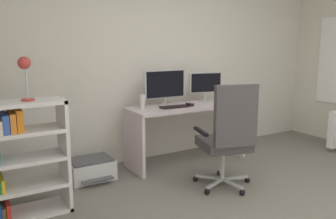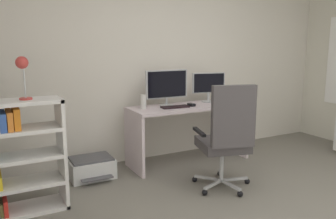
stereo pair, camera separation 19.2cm
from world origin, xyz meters
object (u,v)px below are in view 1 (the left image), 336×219
(desktop_speaker, at_px, (142,102))
(bookshelf, at_px, (7,161))
(monitor_secondary, at_px, (206,84))
(office_chair, at_px, (228,135))
(desk_lamp, at_px, (25,69))
(desk, at_px, (187,120))
(printer, at_px, (91,169))
(monitor_main, at_px, (165,85))
(computer_mouse, at_px, (190,105))
(keyboard, at_px, (174,107))

(desktop_speaker, xyz_separation_m, bookshelf, (-1.55, -0.51, -0.31))
(monitor_secondary, relative_size, office_chair, 0.40)
(desktop_speaker, height_order, office_chair, office_chair)
(desktop_speaker, relative_size, desk_lamp, 0.45)
(monitor_secondary, bearing_deg, desktop_speaker, -177.18)
(desk_lamp, bearing_deg, monitor_secondary, 13.48)
(desk, distance_m, printer, 1.34)
(monitor_main, bearing_deg, desktop_speaker, -172.05)
(office_chair, bearing_deg, monitor_main, 96.84)
(office_chair, bearing_deg, computer_mouse, 81.62)
(monitor_main, relative_size, monitor_secondary, 1.26)
(keyboard, xyz_separation_m, printer, (-1.02, 0.12, -0.64))
(office_chair, bearing_deg, bookshelf, 166.01)
(office_chair, bearing_deg, monitor_secondary, 64.72)
(monitor_main, distance_m, bookshelf, 2.03)
(desk_lamp, distance_m, printer, 1.46)
(desk, distance_m, desk_lamp, 2.15)
(monitor_main, distance_m, monitor_secondary, 0.63)
(bookshelf, bearing_deg, desk, 12.03)
(desk, height_order, monitor_secondary, monitor_secondary)
(monitor_secondary, height_order, office_chair, monitor_secondary)
(desk, distance_m, computer_mouse, 0.22)
(desktop_speaker, distance_m, printer, 0.97)
(monitor_secondary, bearing_deg, office_chair, -115.28)
(monitor_secondary, height_order, printer, monitor_secondary)
(desktop_speaker, relative_size, bookshelf, 0.17)
(monitor_main, xyz_separation_m, printer, (-1.00, -0.05, -0.88))
(desktop_speaker, bearing_deg, monitor_main, 7.95)
(office_chair, height_order, printer, office_chair)
(desk, bearing_deg, keyboard, -163.27)
(desktop_speaker, bearing_deg, bookshelf, -161.84)
(desk, xyz_separation_m, office_chair, (-0.14, -0.96, 0.04))
(monitor_main, height_order, desktop_speaker, monitor_main)
(desk, xyz_separation_m, printer, (-1.26, 0.05, -0.43))
(desk, xyz_separation_m, computer_mouse, (-0.01, -0.07, 0.21))
(desk, height_order, bookshelf, bookshelf)
(keyboard, xyz_separation_m, office_chair, (0.10, -0.89, -0.16))
(desk, distance_m, bookshelf, 2.21)
(monitor_main, relative_size, bookshelf, 0.55)
(office_chair, bearing_deg, printer, 138.01)
(monitor_main, relative_size, desktop_speaker, 3.30)
(computer_mouse, distance_m, office_chair, 0.91)
(bookshelf, bearing_deg, keyboard, 11.43)
(desktop_speaker, bearing_deg, printer, 179.99)
(desk, relative_size, keyboard, 4.54)
(printer, bearing_deg, desk, -2.19)
(desk, relative_size, desk_lamp, 4.12)
(monitor_secondary, height_order, keyboard, monitor_secondary)
(monitor_secondary, distance_m, desktop_speaker, 0.98)
(desk, relative_size, bookshelf, 1.50)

